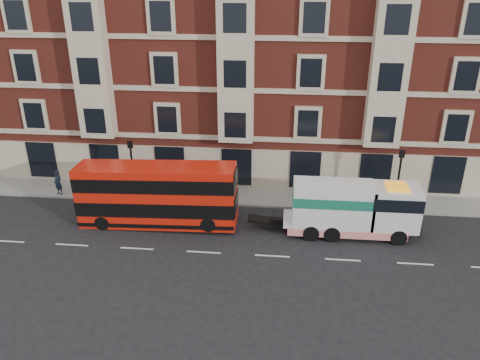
% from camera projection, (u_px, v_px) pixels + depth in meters
% --- Properties ---
extents(ground, '(120.00, 120.00, 0.00)m').
position_uv_depth(ground, '(204.00, 252.00, 27.24)').
color(ground, black).
rests_on(ground, ground).
extents(sidewalk, '(90.00, 3.00, 0.15)m').
position_uv_depth(sidewalk, '(221.00, 195.00, 34.03)').
color(sidewalk, slate).
rests_on(sidewalk, ground).
extents(victorian_terrace, '(45.00, 12.00, 20.40)m').
position_uv_depth(victorian_terrace, '(238.00, 40.00, 36.76)').
color(victorian_terrace, maroon).
rests_on(victorian_terrace, ground).
extents(lamp_post_west, '(0.35, 0.15, 4.35)m').
position_uv_depth(lamp_post_west, '(132.00, 166.00, 32.34)').
color(lamp_post_west, black).
rests_on(lamp_post_west, sidewalk).
extents(lamp_post_east, '(0.35, 0.15, 4.35)m').
position_uv_depth(lamp_post_east, '(399.00, 176.00, 30.70)').
color(lamp_post_east, black).
rests_on(lamp_post_east, sidewalk).
extents(double_decker_bus, '(10.02, 2.30, 4.05)m').
position_uv_depth(double_decker_bus, '(157.00, 194.00, 29.42)').
color(double_decker_bus, red).
rests_on(double_decker_bus, ground).
extents(tow_truck, '(8.02, 2.37, 3.34)m').
position_uv_depth(tow_truck, '(351.00, 208.00, 28.48)').
color(tow_truck, silver).
rests_on(tow_truck, ground).
extents(pedestrian, '(0.78, 0.65, 1.83)m').
position_uv_depth(pedestrian, '(58.00, 183.00, 33.68)').
color(pedestrian, black).
rests_on(pedestrian, sidewalk).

